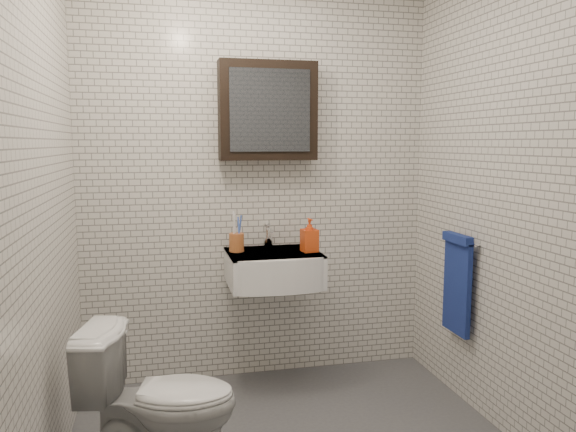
# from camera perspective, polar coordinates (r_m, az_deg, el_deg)

# --- Properties ---
(room_shell) EXTENTS (2.22, 2.02, 2.51)m
(room_shell) POSITION_cam_1_polar(r_m,az_deg,el_deg) (2.58, 0.86, 6.56)
(room_shell) COLOR silver
(room_shell) RESTS_ON ground
(washbasin) EXTENTS (0.55, 0.50, 0.20)m
(washbasin) POSITION_cam_1_polar(r_m,az_deg,el_deg) (3.39, -1.35, -5.35)
(washbasin) COLOR white
(washbasin) RESTS_ON room_shell
(faucet) EXTENTS (0.06, 0.20, 0.15)m
(faucet) POSITION_cam_1_polar(r_m,az_deg,el_deg) (3.54, -2.01, -2.12)
(faucet) COLOR silver
(faucet) RESTS_ON washbasin
(mirror_cabinet) EXTENTS (0.60, 0.15, 0.60)m
(mirror_cabinet) POSITION_cam_1_polar(r_m,az_deg,el_deg) (3.50, -2.06, 10.62)
(mirror_cabinet) COLOR black
(mirror_cabinet) RESTS_ON room_shell
(towel_rail) EXTENTS (0.09, 0.30, 0.58)m
(towel_rail) POSITION_cam_1_polar(r_m,az_deg,el_deg) (3.39, 16.82, -6.20)
(towel_rail) COLOR silver
(towel_rail) RESTS_ON room_shell
(toothbrush_cup) EXTENTS (0.10, 0.10, 0.25)m
(toothbrush_cup) POSITION_cam_1_polar(r_m,az_deg,el_deg) (3.42, -5.24, -2.59)
(toothbrush_cup) COLOR #AB5A2A
(toothbrush_cup) RESTS_ON washbasin
(soap_bottle) EXTENTS (0.10, 0.10, 0.20)m
(soap_bottle) POSITION_cam_1_polar(r_m,az_deg,el_deg) (3.40, 2.20, -1.95)
(soap_bottle) COLOR orange
(soap_bottle) RESTS_ON washbasin
(toilet) EXTENTS (0.75, 0.53, 0.70)m
(toilet) POSITION_cam_1_polar(r_m,az_deg,el_deg) (2.74, -12.82, -17.79)
(toilet) COLOR white
(toilet) RESTS_ON ground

